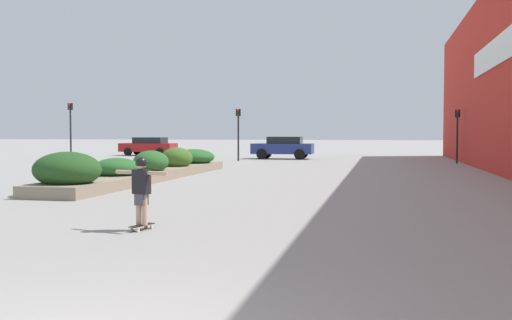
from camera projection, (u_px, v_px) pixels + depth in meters
name	position (u px, v px, depth m)	size (l,w,h in m)	color
planter_box	(148.00, 168.00, 21.72)	(2.02, 14.08, 1.25)	gray
skateboard	(142.00, 226.00, 10.39)	(0.30, 0.59, 0.10)	black
skateboarder	(141.00, 184.00, 10.35)	(1.14, 0.38, 1.24)	tan
car_leftmost	(149.00, 146.00, 45.40)	(4.32, 1.98, 1.45)	maroon
car_center_left	(283.00, 147.00, 39.30)	(4.18, 1.89, 1.54)	navy
traffic_light_left	(238.00, 125.00, 36.44)	(0.28, 0.30, 3.32)	black
traffic_light_right	(457.00, 126.00, 33.27)	(0.28, 0.30, 3.16)	black
traffic_light_far_left	(70.00, 122.00, 38.19)	(0.28, 0.30, 3.79)	black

